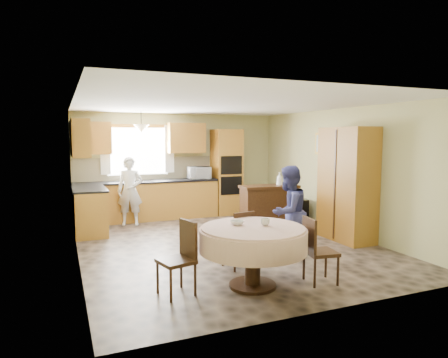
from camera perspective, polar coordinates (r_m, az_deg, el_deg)
name	(u,v)px	position (r m, az deg, el deg)	size (l,w,h in m)	color
floor	(225,244)	(7.32, 0.20, -9.29)	(5.00, 6.00, 0.01)	#705C4E
ceiling	(225,104)	(7.08, 0.21, 10.62)	(5.00, 6.00, 0.01)	white
wall_back	(179,165)	(9.92, -6.48, 2.03)	(5.00, 0.02, 2.50)	tan
wall_front	(331,200)	(4.49, 15.11, -2.91)	(5.00, 0.02, 2.50)	tan
wall_left	(76,181)	(6.56, -20.40, -0.33)	(0.02, 6.00, 2.50)	tan
wall_right	(340,171)	(8.37, 16.21, 1.10)	(0.02, 6.00, 2.50)	tan
window	(138,151)	(9.66, -12.20, 3.91)	(1.40, 0.03, 1.10)	white
curtain_left	(105,149)	(9.50, -16.61, 4.06)	(0.22, 0.02, 1.15)	white
curtain_right	(169,149)	(9.77, -7.81, 4.30)	(0.22, 0.02, 1.15)	white
base_cab_back	(148,201)	(9.52, -10.85, -3.11)	(3.30, 0.60, 0.88)	gold
counter_back	(147,182)	(9.46, -10.91, -0.36)	(3.30, 0.64, 0.04)	black
base_cab_left	(90,212)	(8.46, -18.62, -4.46)	(0.60, 1.20, 0.88)	gold
counter_left	(89,189)	(8.40, -18.72, -1.37)	(0.64, 1.20, 0.04)	black
backsplash	(145,169)	(9.72, -11.28, 1.46)	(3.30, 0.02, 0.55)	beige
wall_cab_left	(91,138)	(9.37, -18.43, 5.57)	(0.85, 0.33, 0.72)	#BE852F
wall_cab_right	(186,138)	(9.78, -5.41, 5.86)	(0.90, 0.33, 0.72)	#BE852F
wall_cab_side	(80,138)	(8.32, -19.89, 5.51)	(0.33, 1.20, 0.72)	#BE852F
oven_tower	(227,172)	(10.02, 0.36, 1.02)	(0.66, 0.62, 2.12)	gold
oven_upper	(232,165)	(9.72, 1.08, 1.99)	(0.56, 0.01, 0.45)	black
oven_lower	(231,186)	(9.77, 1.07, -0.94)	(0.56, 0.01, 0.45)	black
pendant	(141,129)	(9.18, -11.73, 7.06)	(0.36, 0.36, 0.18)	beige
sideboard	(269,208)	(8.49, 6.44, -4.19)	(1.21, 0.50, 0.87)	#39200F
space_heater	(299,211)	(9.13, 10.63, -4.56)	(0.40, 0.28, 0.55)	black
cupboard	(347,184)	(7.77, 17.19, -0.72)	(0.55, 1.11, 2.11)	gold
dining_table	(253,240)	(5.18, 4.14, -8.71)	(1.38, 1.38, 0.79)	#39200F
chair_left	(181,254)	(5.02, -6.13, -10.58)	(0.48, 0.48, 0.91)	#39200F
chair_back	(240,237)	(5.91, 2.35, -8.26)	(0.43, 0.43, 0.86)	#39200F
chair_right	(316,247)	(5.47, 13.01, -9.45)	(0.44, 0.44, 0.88)	#39200F
framed_picture	(324,144)	(8.73, 14.08, 4.92)	(0.06, 0.56, 0.46)	gold
microwave	(199,173)	(9.72, -3.60, 0.89)	(0.53, 0.36, 0.29)	silver
person_sink	(130,191)	(9.00, -13.28, -1.67)	(0.55, 0.36, 1.51)	silver
person_dining	(288,212)	(6.43, 9.19, -4.71)	(0.72, 0.56, 1.49)	navy
bowl_sideboard	(254,188)	(8.26, 4.34, -1.22)	(0.22, 0.22, 0.06)	#B2B2B2
bottle_sideboard	(279,180)	(8.53, 7.91, -0.13)	(0.12, 0.12, 0.32)	silver
cup_table	(265,222)	(5.22, 5.90, -6.13)	(0.12, 0.12, 0.09)	#B2B2B2
bowl_table	(237,223)	(5.24, 1.89, -6.26)	(0.18, 0.18, 0.06)	#B2B2B2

